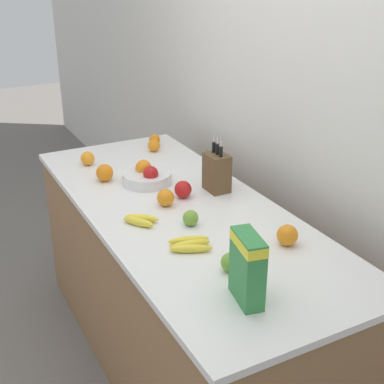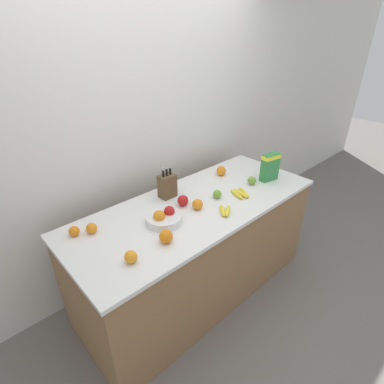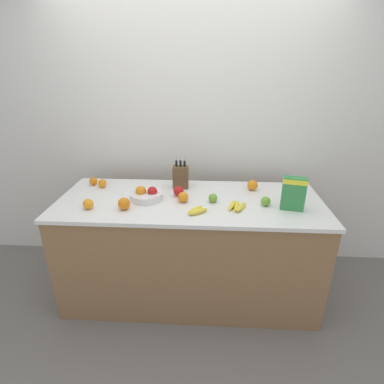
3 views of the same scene
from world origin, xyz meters
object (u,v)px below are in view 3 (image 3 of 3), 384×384
apple_leftmost (266,201)px  orange_by_cereal (88,204)px  orange_front_left (124,204)px  apple_rightmost (213,198)px  orange_mid_right (252,185)px  orange_mid_left (93,181)px  orange_front_right (183,197)px  orange_front_center (102,183)px  banana_bunch_left (197,211)px  cereal_box (294,192)px  apple_rear (179,191)px  fruit_bowl (146,195)px  banana_bunch_right (237,206)px  knife_block (181,177)px

apple_leftmost → orange_by_cereal: bearing=-174.3°
apple_leftmost → orange_front_left: 1.05m
apple_rightmost → orange_mid_right: (0.33, 0.26, 0.01)m
orange_mid_left → orange_mid_right: orange_mid_right is taller
orange_front_right → orange_front_center: bearing=160.1°
banana_bunch_left → orange_front_center: 0.94m
cereal_box → apple_rear: bearing=178.8°
orange_mid_right → banana_bunch_left: bearing=-134.7°
apple_rightmost → cereal_box: bearing=-8.7°
apple_leftmost → orange_front_center: (-1.34, 0.29, -0.00)m
orange_front_center → fruit_bowl: bearing=-28.1°
banana_bunch_left → apple_rear: bearing=118.8°
banana_bunch_right → banana_bunch_left: bearing=-162.1°
orange_front_center → orange_by_cereal: bearing=-84.9°
orange_front_center → orange_mid_right: bearing=0.7°
banana_bunch_right → apple_rear: bearing=156.4°
apple_rear → orange_front_center: size_ratio=1.16×
fruit_bowl → cereal_box: bearing=-5.7°
banana_bunch_right → apple_rightmost: (-0.17, 0.09, 0.02)m
banana_bunch_left → apple_rightmost: apple_rightmost is taller
apple_leftmost → orange_front_right: 0.62m
orange_mid_left → orange_mid_right: (1.38, -0.03, 0.01)m
banana_bunch_right → orange_mid_right: size_ratio=2.20×
orange_front_right → orange_mid_left: bearing=159.3°
orange_front_center → banana_bunch_left: bearing=-27.6°
fruit_bowl → orange_front_left: fruit_bowl is taller
apple_rear → knife_block: bearing=90.1°
apple_rear → banana_bunch_right: bearing=-23.6°
orange_front_left → orange_by_cereal: bearing=-178.3°
banana_bunch_left → orange_front_left: 0.53m
banana_bunch_right → apple_rightmost: 0.20m
cereal_box → orange_front_left: 1.23m
orange_front_right → orange_mid_left: orange_front_right is taller
apple_leftmost → orange_mid_right: bearing=101.1°
knife_block → apple_rear: knife_block is taller
knife_block → fruit_bowl: size_ratio=1.09×
apple_leftmost → orange_by_cereal: size_ratio=0.94×
banana_bunch_left → banana_bunch_right: (0.29, 0.09, -0.00)m
knife_block → apple_leftmost: bearing=-26.3°
fruit_bowl → apple_rightmost: 0.52m
apple_rear → cereal_box: bearing=-12.6°
apple_rear → orange_front_left: bearing=-144.7°
apple_leftmost → apple_rightmost: apple_leftmost is taller
orange_mid_left → orange_front_center: 0.11m
banana_bunch_right → orange_by_cereal: 1.09m
fruit_bowl → orange_front_right: bearing=-6.2°
banana_bunch_left → orange_front_center: bearing=152.4°
fruit_bowl → orange_by_cereal: size_ratio=3.28×
apple_rightmost → orange_by_cereal: bearing=-169.4°
orange_front_left → orange_mid_left: (-0.40, 0.46, -0.01)m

